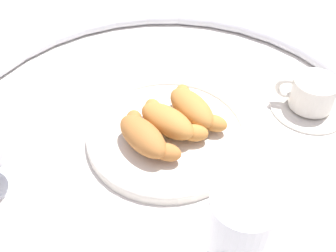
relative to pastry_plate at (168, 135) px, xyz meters
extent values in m
plane|color=silver|center=(0.00, -0.01, -0.01)|extent=(2.20, 2.20, 0.00)
torus|color=silver|center=(0.00, -0.01, 0.00)|extent=(0.75, 0.75, 0.02)
cylinder|color=silver|center=(0.00, 0.00, 0.00)|extent=(0.26, 0.26, 0.01)
torus|color=silver|center=(0.00, 0.00, 0.00)|extent=(0.26, 0.26, 0.01)
ellipsoid|color=#AD6B33|center=(-0.01, -0.05, 0.03)|extent=(0.11, 0.07, 0.04)
ellipsoid|color=#AD6B33|center=(0.03, -0.05, 0.02)|extent=(0.05, 0.04, 0.03)
ellipsoid|color=#AD6B33|center=(-0.05, -0.03, 0.02)|extent=(0.05, 0.05, 0.03)
ellipsoid|color=#BC7A38|center=(0.00, 0.00, 0.03)|extent=(0.10, 0.05, 0.04)
ellipsoid|color=#BC7A38|center=(0.04, 0.01, 0.02)|extent=(0.05, 0.05, 0.03)
ellipsoid|color=#BC7A38|center=(-0.04, 0.01, 0.02)|extent=(0.05, 0.05, 0.03)
ellipsoid|color=#BC7A38|center=(0.01, 0.05, 0.03)|extent=(0.11, 0.08, 0.04)
ellipsoid|color=#BC7A38|center=(0.05, 0.05, 0.02)|extent=(0.05, 0.04, 0.03)
ellipsoid|color=#BC7A38|center=(-0.03, 0.07, 0.02)|extent=(0.05, 0.05, 0.03)
cylinder|color=silver|center=(0.15, 0.21, -0.01)|extent=(0.14, 0.14, 0.01)
cylinder|color=silver|center=(0.15, 0.21, 0.02)|extent=(0.08, 0.08, 0.05)
cylinder|color=brown|center=(0.15, 0.21, 0.05)|extent=(0.07, 0.07, 0.01)
torus|color=silver|center=(0.11, 0.19, 0.03)|extent=(0.04, 0.03, 0.04)
cylinder|color=white|center=(0.20, -0.12, 0.02)|extent=(0.01, 0.01, 0.05)
cylinder|color=white|center=(0.20, -0.12, 0.09)|extent=(0.08, 0.08, 0.08)
cylinder|color=yellow|center=(0.20, -0.12, 0.09)|extent=(0.07, 0.07, 0.07)
camera|label=1|loc=(0.28, -0.36, 0.48)|focal=43.46mm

